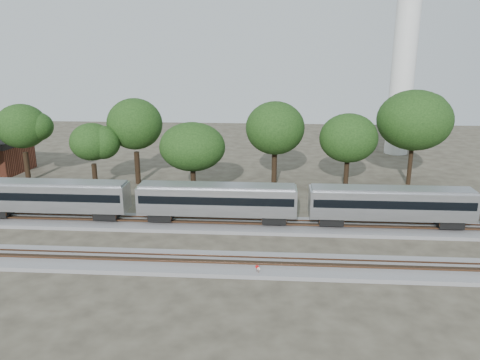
# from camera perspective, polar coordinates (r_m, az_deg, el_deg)

# --- Properties ---
(ground) EXTENTS (160.00, 160.00, 0.00)m
(ground) POSITION_cam_1_polar(r_m,az_deg,el_deg) (48.67, -6.35, -8.13)
(ground) COLOR #383328
(ground) RESTS_ON ground
(track_far) EXTENTS (160.00, 5.00, 0.73)m
(track_far) POSITION_cam_1_polar(r_m,az_deg,el_deg) (54.04, -5.25, -5.34)
(track_far) COLOR slate
(track_far) RESTS_ON ground
(track_near) EXTENTS (160.00, 5.00, 0.73)m
(track_near) POSITION_cam_1_polar(r_m,az_deg,el_deg) (45.02, -7.26, -9.96)
(track_near) COLOR slate
(track_near) RESTS_ON ground
(train) EXTENTS (131.05, 3.19, 4.71)m
(train) POSITION_cam_1_polar(r_m,az_deg,el_deg) (54.02, 18.05, -2.65)
(train) COLOR silver
(train) RESTS_ON ground
(switch_stand_red) EXTENTS (0.33, 0.07, 1.03)m
(switch_stand_red) POSITION_cam_1_polar(r_m,az_deg,el_deg) (42.54, 2.09, -10.78)
(switch_stand_red) COLOR #512D19
(switch_stand_red) RESTS_ON ground
(switch_stand_white) EXTENTS (0.29, 0.11, 0.92)m
(switch_stand_white) POSITION_cam_1_polar(r_m,az_deg,el_deg) (42.39, 2.30, -10.99)
(switch_stand_white) COLOR #512D19
(switch_stand_white) RESTS_ON ground
(switch_lever) EXTENTS (0.57, 0.45, 0.30)m
(switch_lever) POSITION_cam_1_polar(r_m,az_deg,el_deg) (42.71, -0.02, -11.42)
(switch_lever) COLOR #512D19
(switch_lever) RESTS_ON ground
(tree_1) EXTENTS (8.60, 8.60, 12.13)m
(tree_1) POSITION_cam_1_polar(r_m,az_deg,el_deg) (76.33, -25.07, 5.95)
(tree_1) COLOR black
(tree_1) RESTS_ON ground
(tree_2) EXTENTS (7.04, 7.04, 9.92)m
(tree_2) POSITION_cam_1_polar(r_m,az_deg,el_deg) (68.81, -17.62, 4.45)
(tree_2) COLOR black
(tree_2) RESTS_ON ground
(tree_3) EXTENTS (9.11, 9.11, 12.85)m
(tree_3) POSITION_cam_1_polar(r_m,az_deg,el_deg) (69.74, -12.71, 6.67)
(tree_3) COLOR black
(tree_3) RESTS_ON ground
(tree_4) EXTENTS (7.32, 7.32, 10.32)m
(tree_4) POSITION_cam_1_polar(r_m,az_deg,el_deg) (61.29, -5.83, 4.03)
(tree_4) COLOR black
(tree_4) RESTS_ON ground
(tree_5) EXTENTS (8.59, 8.59, 12.12)m
(tree_5) POSITION_cam_1_polar(r_m,az_deg,el_deg) (67.88, 4.30, 6.33)
(tree_5) COLOR black
(tree_5) RESTS_ON ground
(tree_6) EXTENTS (7.67, 7.67, 10.81)m
(tree_6) POSITION_cam_1_polar(r_m,az_deg,el_deg) (66.72, 13.09, 4.98)
(tree_6) COLOR black
(tree_6) RESTS_ON ground
(tree_7) EXTENTS (9.74, 9.74, 13.73)m
(tree_7) POSITION_cam_1_polar(r_m,az_deg,el_deg) (71.99, 20.51, 6.83)
(tree_7) COLOR black
(tree_7) RESTS_ON ground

